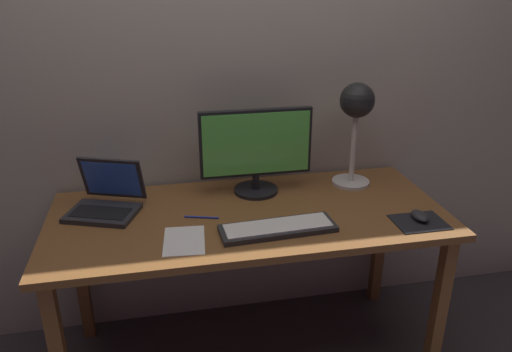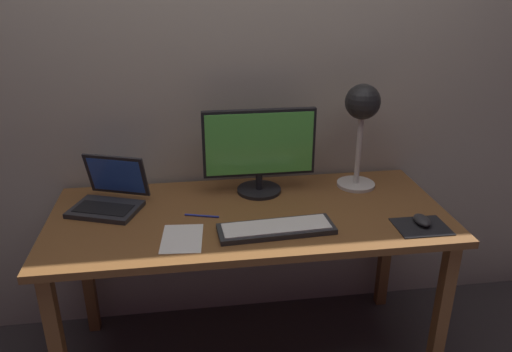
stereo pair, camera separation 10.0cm
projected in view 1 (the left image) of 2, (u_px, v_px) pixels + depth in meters
The scene contains 10 objects.
back_wall at pixel (231, 57), 2.16m from camera, with size 4.80×0.06×2.60m, color #B2A893.
desk at pixel (249, 230), 2.04m from camera, with size 1.60×0.70×0.74m.
monitor at pixel (256, 148), 2.12m from camera, with size 0.48×0.19×0.37m.
keyboard_main at pixel (278, 228), 1.87m from camera, with size 0.45×0.17×0.03m.
laptop at pixel (107, 196), 2.02m from camera, with size 0.34×0.32×0.21m.
desk_lamp at pixel (356, 111), 2.15m from camera, with size 0.17×0.17×0.47m.
mousepad at pixel (419, 222), 1.93m from camera, with size 0.20×0.16×0.00m, color black.
mouse at pixel (420, 216), 1.94m from camera, with size 0.06×0.10×0.03m, color #28282B.
paper_sheet_near_mouse at pixel (184, 241), 1.80m from camera, with size 0.15×0.21×0.00m, color white.
pen at pixel (201, 217), 1.97m from camera, with size 0.01×0.01×0.14m, color #2633A5.
Camera 1 is at (-0.32, -1.77, 1.66)m, focal length 34.77 mm.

